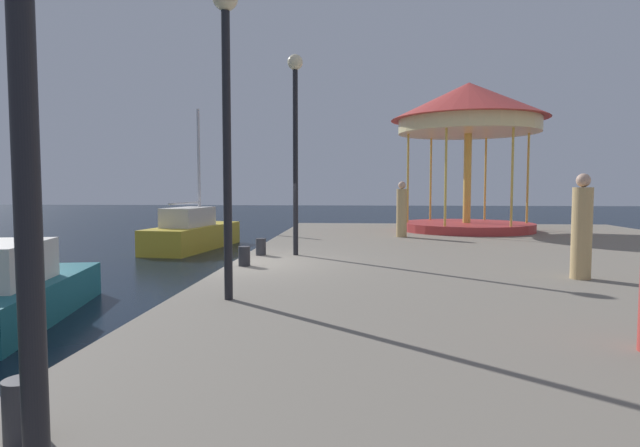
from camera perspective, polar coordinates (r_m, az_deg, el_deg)
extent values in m
plane|color=black|center=(11.68, -9.42, -8.00)|extent=(120.00, 120.00, 0.00)
cube|color=gray|center=(11.95, 23.81, -6.06)|extent=(13.42, 25.11, 0.80)
cube|color=gold|center=(21.17, -13.51, -1.46)|extent=(2.44, 5.69, 0.92)
cube|color=beige|center=(20.72, -14.06, 0.69)|extent=(1.52, 2.56, 0.72)
cylinder|color=silver|center=(21.60, -12.99, 5.97)|extent=(0.12, 0.12, 4.58)
cylinder|color=silver|center=(20.48, -14.40, 2.17)|extent=(0.41, 2.47, 0.08)
cube|color=#19606B|center=(11.14, -30.84, -7.22)|extent=(2.82, 4.99, 0.71)
cube|color=#4C6070|center=(11.65, -29.59, -2.38)|extent=(1.17, 0.33, 0.33)
cylinder|color=#B23333|center=(20.28, 15.57, -0.34)|extent=(4.85, 4.85, 0.30)
cylinder|color=gold|center=(20.23, 15.66, 4.72)|extent=(0.28, 0.28, 3.28)
cylinder|color=#F2E099|center=(20.35, 15.76, 10.05)|extent=(5.09, 5.09, 0.50)
cone|color=#C63D38|center=(20.47, 15.81, 12.63)|extent=(5.65, 5.65, 1.35)
cylinder|color=gold|center=(20.76, 21.58, 4.57)|extent=(0.08, 0.08, 3.28)
cylinder|color=gold|center=(22.30, 17.47, 4.60)|extent=(0.08, 0.08, 3.28)
cylinder|color=gold|center=(21.91, 11.90, 4.71)|extent=(0.08, 0.08, 3.28)
cylinder|color=gold|center=(19.92, 9.49, 4.83)|extent=(0.08, 0.08, 3.28)
cylinder|color=gold|center=(18.18, 13.45, 4.87)|extent=(0.08, 0.08, 3.28)
cylinder|color=gold|center=(18.65, 20.09, 4.71)|extent=(0.08, 0.08, 3.28)
cylinder|color=black|center=(2.80, -29.45, 12.19)|extent=(0.12, 0.12, 4.05)
cylinder|color=black|center=(7.57, -10.03, 7.02)|extent=(0.12, 0.12, 4.04)
cylinder|color=black|center=(12.45, -2.67, 6.49)|extent=(0.12, 0.12, 4.32)
sphere|color=#F9E5B2|center=(12.78, -2.71, 17.05)|extent=(0.36, 0.36, 0.36)
cylinder|color=#2D2D33|center=(12.55, -6.42, -2.52)|extent=(0.24, 0.24, 0.40)
cylinder|color=#2D2D33|center=(10.88, -8.20, -3.52)|extent=(0.24, 0.24, 0.40)
cylinder|color=#2D2D33|center=(3.97, -29.43, -17.22)|extent=(0.24, 0.24, 0.40)
cylinder|color=tan|center=(10.26, 26.47, -0.95)|extent=(0.34, 0.34, 1.61)
sphere|color=tan|center=(10.23, 26.63, 4.20)|extent=(0.24, 0.24, 0.24)
cylinder|color=tan|center=(17.24, 8.84, 1.14)|extent=(0.34, 0.34, 1.56)
sphere|color=tan|center=(17.22, 8.87, 4.13)|extent=(0.24, 0.24, 0.24)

